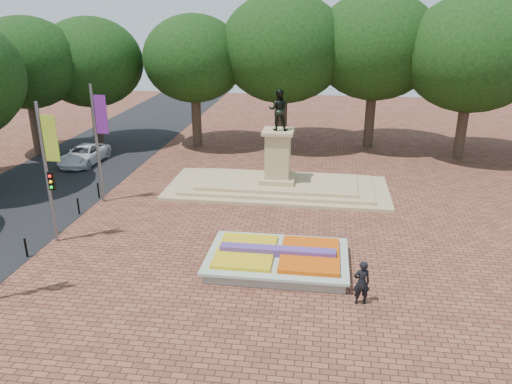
{
  "coord_description": "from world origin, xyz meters",
  "views": [
    {
      "loc": [
        2.83,
        -21.95,
        11.05
      ],
      "look_at": [
        -0.47,
        1.52,
        2.2
      ],
      "focal_mm": 35.0,
      "sensor_mm": 36.0,
      "label": 1
    }
  ],
  "objects": [
    {
      "name": "ground",
      "position": [
        0.0,
        0.0,
        0.0
      ],
      "size": [
        90.0,
        90.0,
        0.0
      ],
      "primitive_type": "plane",
      "color": "brown",
      "rests_on": "ground"
    },
    {
      "name": "asphalt_street",
      "position": [
        -15.0,
        5.0,
        0.01
      ],
      "size": [
        9.0,
        90.0,
        0.02
      ],
      "primitive_type": "cube",
      "color": "black",
      "rests_on": "ground"
    },
    {
      "name": "flower_bed",
      "position": [
        1.03,
        -2.0,
        0.38
      ],
      "size": [
        6.3,
        4.3,
        0.91
      ],
      "color": "gray",
      "rests_on": "ground"
    },
    {
      "name": "monument",
      "position": [
        0.0,
        8.0,
        0.88
      ],
      "size": [
        14.0,
        6.0,
        6.4
      ],
      "color": "tan",
      "rests_on": "ground"
    },
    {
      "name": "tree_row_back",
      "position": [
        2.33,
        18.0,
        6.67
      ],
      "size": [
        44.8,
        8.8,
        10.43
      ],
      "color": "#3B2C20",
      "rests_on": "ground"
    },
    {
      "name": "banner_poles",
      "position": [
        -10.08,
        -1.31,
        3.88
      ],
      "size": [
        0.88,
        11.17,
        7.0
      ],
      "color": "slate",
      "rests_on": "ground"
    },
    {
      "name": "bollard_row",
      "position": [
        -10.7,
        -1.5,
        0.53
      ],
      "size": [
        0.12,
        13.12,
        0.98
      ],
      "color": "black",
      "rests_on": "ground"
    },
    {
      "name": "van",
      "position": [
        -14.83,
        11.65,
        0.68
      ],
      "size": [
        2.49,
        4.98,
        1.35
      ],
      "primitive_type": "imported",
      "rotation": [
        0.0,
        0.0,
        -0.05
      ],
      "color": "silver",
      "rests_on": "ground"
    },
    {
      "name": "pedestrian",
      "position": [
        4.55,
        -4.55,
        0.93
      ],
      "size": [
        0.76,
        0.59,
        1.86
      ],
      "primitive_type": "imported",
      "rotation": [
        0.0,
        0.0,
        3.37
      ],
      "color": "black",
      "rests_on": "ground"
    }
  ]
}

